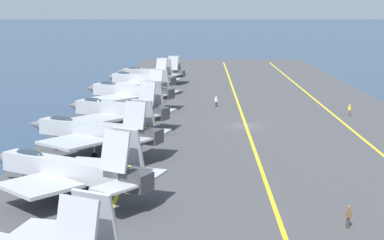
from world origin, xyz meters
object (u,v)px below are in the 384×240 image
(crew_brown_vest, at_px, (349,216))
(crew_yellow_vest, at_px, (350,110))
(parked_jet_seventh, at_px, (151,73))
(parked_jet_sixth, at_px, (141,79))
(parked_jet_fifth, at_px, (129,91))
(crew_white_vest, at_px, (216,101))
(parked_jet_second, at_px, (68,169))
(parked_jet_third, at_px, (93,131))
(parked_jet_fourth, at_px, (117,110))

(crew_brown_vest, distance_m, crew_yellow_vest, 46.47)
(parked_jet_seventh, height_order, crew_yellow_vest, parked_jet_seventh)
(parked_jet_sixth, relative_size, parked_jet_seventh, 0.97)
(crew_yellow_vest, bearing_deg, parked_jet_seventh, 39.79)
(parked_jet_fifth, distance_m, crew_white_vest, 14.04)
(parked_jet_fifth, height_order, parked_jet_seventh, parked_jet_fifth)
(parked_jet_fifth, bearing_deg, parked_jet_seventh, -1.06)
(parked_jet_second, distance_m, parked_jet_third, 14.58)
(parked_jet_third, relative_size, parked_jet_fifth, 1.04)
(parked_jet_fourth, xyz_separation_m, parked_jet_seventh, (48.56, -0.14, -0.29))
(parked_jet_third, distance_m, crew_brown_vest, 30.70)
(parked_jet_fifth, relative_size, crew_yellow_vest, 8.77)
(crew_brown_vest, bearing_deg, crew_yellow_vest, -13.61)
(parked_jet_sixth, xyz_separation_m, crew_brown_vest, (-69.05, -22.30, -1.71))
(parked_jet_seventh, distance_m, crew_yellow_vest, 50.99)
(parked_jet_fourth, relative_size, crew_white_vest, 9.04)
(parked_jet_sixth, xyz_separation_m, parked_jet_seventh, (15.27, -0.61, -0.46))
(crew_yellow_vest, bearing_deg, parked_jet_sixth, 54.29)
(parked_jet_fourth, xyz_separation_m, crew_yellow_vest, (9.39, -32.77, -1.46))
(parked_jet_fifth, relative_size, parked_jet_seventh, 1.03)
(parked_jet_second, bearing_deg, parked_jet_fifth, 0.89)
(parked_jet_fifth, relative_size, crew_white_vest, 9.31)
(parked_jet_third, xyz_separation_m, parked_jet_fifth, (30.57, 0.11, 0.05))
(parked_jet_second, xyz_separation_m, crew_white_vest, (46.78, -13.13, -1.46))
(parked_jet_second, distance_m, parked_jet_fourth, 29.17)
(crew_yellow_vest, bearing_deg, parked_jet_fifth, 78.81)
(parked_jet_fifth, relative_size, crew_brown_vest, 9.52)
(parked_jet_third, height_order, parked_jet_sixth, parked_jet_sixth)
(parked_jet_second, relative_size, crew_yellow_vest, 9.00)
(crew_yellow_vest, bearing_deg, parked_jet_fourth, 105.99)
(parked_jet_seventh, bearing_deg, parked_jet_fifth, 178.94)
(parked_jet_fifth, bearing_deg, crew_yellow_vest, -101.19)
(parked_jet_sixth, distance_m, parked_jet_seventh, 15.29)
(parked_jet_second, height_order, parked_jet_fourth, parked_jet_fourth)
(parked_jet_sixth, bearing_deg, crew_yellow_vest, -125.71)
(crew_white_vest, height_order, crew_yellow_vest, crew_yellow_vest)
(parked_jet_fifth, height_order, crew_brown_vest, parked_jet_fifth)
(parked_jet_second, xyz_separation_m, parked_jet_fourth, (29.17, 0.24, 0.06))
(parked_jet_fourth, distance_m, parked_jet_seventh, 48.56)
(parked_jet_fourth, bearing_deg, crew_yellow_vest, -74.01)
(parked_jet_fifth, xyz_separation_m, crew_white_vest, (1.65, -13.83, -1.77))
(parked_jet_third, xyz_separation_m, crew_brown_vest, (-21.17, -22.17, -1.74))
(parked_jet_fourth, distance_m, crew_white_vest, 22.17)
(parked_jet_third, distance_m, crew_white_vest, 35.06)
(parked_jet_fourth, distance_m, parked_jet_fifth, 15.97)
(parked_jet_fifth, height_order, crew_yellow_vest, parked_jet_fifth)
(parked_jet_second, bearing_deg, parked_jet_sixth, 0.65)
(parked_jet_fourth, xyz_separation_m, crew_brown_vest, (-35.77, -21.83, -1.55))
(parked_jet_sixth, distance_m, crew_yellow_vest, 40.97)
(parked_jet_third, distance_m, crew_yellow_vest, 40.92)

